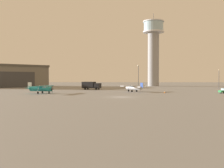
{
  "coord_description": "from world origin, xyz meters",
  "views": [
    {
      "loc": [
        -0.37,
        -55.13,
        4.2
      ],
      "look_at": [
        -3.19,
        33.61,
        2.1
      ],
      "focal_mm": 39.73,
      "sensor_mm": 36.0,
      "label": 1
    }
  ],
  "objects": [
    {
      "name": "ground_plane",
      "position": [
        0.0,
        0.0,
        0.0
      ],
      "size": [
        400.0,
        400.0,
        0.0
      ],
      "primitive_type": "plane",
      "color": "gray"
    },
    {
      "name": "control_tower",
      "position": [
        17.34,
        76.5,
        20.95
      ],
      "size": [
        11.06,
        11.06,
        38.21
      ],
      "color": "gray",
      "rests_on": "ground_plane"
    },
    {
      "name": "hangar",
      "position": [
        -54.07,
        61.49,
        5.21
      ],
      "size": [
        39.84,
        39.12,
        10.39
      ],
      "rotation": [
        0.0,
        0.0,
        -0.85
      ],
      "color": "#6B665B",
      "rests_on": "ground_plane"
    },
    {
      "name": "airplane_silver",
      "position": [
        3.97,
        20.62,
        1.32
      ],
      "size": [
        7.96,
        7.62,
        2.83
      ],
      "rotation": [
        0.0,
        0.0,
        2.32
      ],
      "color": "#B7BABF",
      "rests_on": "ground_plane"
    },
    {
      "name": "airplane_teal",
      "position": [
        -22.0,
        11.65,
        1.42
      ],
      "size": [
        8.08,
        10.35,
        3.05
      ],
      "rotation": [
        0.0,
        0.0,
        6.05
      ],
      "color": "teal",
      "rests_on": "ground_plane"
    },
    {
      "name": "truck_box_black",
      "position": [
        -10.92,
        35.07,
        1.61
      ],
      "size": [
        7.32,
        4.79,
        2.88
      ],
      "rotation": [
        0.0,
        0.0,
        5.92
      ],
      "color": "#38383D",
      "rests_on": "ground_plane"
    },
    {
      "name": "light_post_west",
      "position": [
        39.35,
        45.41,
        4.68
      ],
      "size": [
        0.44,
        0.44,
        7.75
      ],
      "color": "#38383D",
      "rests_on": "ground_plane"
    },
    {
      "name": "light_post_east",
      "position": [
        6.92,
        42.16,
        5.6
      ],
      "size": [
        0.44,
        0.44,
        9.5
      ],
      "color": "#38383D",
      "rests_on": "ground_plane"
    },
    {
      "name": "traffic_cone_near_left",
      "position": [
        12.24,
        14.74,
        0.3
      ],
      "size": [
        0.36,
        0.36,
        0.61
      ],
      "color": "black",
      "rests_on": "ground_plane"
    }
  ]
}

